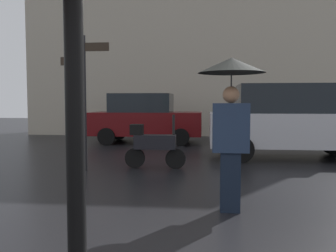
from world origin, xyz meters
TOP-DOWN VIEW (x-y plane):
  - pedestrian_with_umbrella at (0.69, 2.26)m, footprint 0.91×0.91m
  - parked_scooter at (-0.84, 5.36)m, footprint 1.40×0.32m
  - parked_car_left at (-1.87, 10.49)m, footprint 4.05×2.03m
  - parked_car_right at (2.57, 7.19)m, footprint 4.32×1.88m
  - street_signpost at (-2.28, 4.93)m, footprint 1.08×0.08m
  - building_block at (0.00, 14.34)m, footprint 15.78×2.36m

SIDE VIEW (x-z plane):
  - parked_scooter at x=-0.84m, z-range -0.06..1.17m
  - parked_car_left at x=-1.87m, z-range 0.01..1.85m
  - parked_car_right at x=2.57m, z-range 0.01..2.01m
  - pedestrian_with_umbrella at x=0.69m, z-range 0.52..2.63m
  - street_signpost at x=-2.28m, z-range 0.32..3.28m
  - building_block at x=0.00m, z-range 0.00..12.14m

